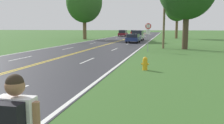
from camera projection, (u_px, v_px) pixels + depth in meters
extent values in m
cube|color=white|center=(4.00, 95.00, 8.25)|extent=(0.12, 3.00, 0.00)
cube|color=white|center=(88.00, 61.00, 16.93)|extent=(0.12, 3.00, 0.00)
cube|color=white|center=(115.00, 49.00, 25.60)|extent=(0.12, 3.00, 0.00)
cube|color=white|center=(128.00, 44.00, 34.28)|extent=(0.12, 3.00, 0.00)
cube|color=white|center=(136.00, 40.00, 42.95)|extent=(0.12, 3.00, 0.00)
cube|color=white|center=(141.00, 38.00, 51.63)|extent=(0.12, 3.00, 0.00)
cube|color=white|center=(145.00, 37.00, 60.30)|extent=(0.12, 3.00, 0.00)
cube|color=white|center=(148.00, 36.00, 68.98)|extent=(0.12, 3.00, 0.00)
cube|color=white|center=(150.00, 35.00, 77.65)|extent=(0.12, 3.00, 0.00)
cube|color=white|center=(152.00, 34.00, 86.33)|extent=(0.12, 3.00, 0.00)
cube|color=white|center=(153.00, 33.00, 95.00)|extent=(0.12, 3.00, 0.00)
cube|color=white|center=(154.00, 33.00, 103.67)|extent=(0.12, 3.00, 0.00)
cube|color=white|center=(21.00, 58.00, 18.13)|extent=(0.12, 3.00, 0.00)
cube|color=white|center=(68.00, 48.00, 26.80)|extent=(0.12, 3.00, 0.00)
cube|color=white|center=(93.00, 43.00, 35.48)|extent=(0.12, 3.00, 0.00)
cube|color=white|center=(107.00, 40.00, 44.15)|extent=(0.12, 3.00, 0.00)
cube|color=white|center=(117.00, 38.00, 52.83)|extent=(0.12, 3.00, 0.00)
cube|color=white|center=(124.00, 37.00, 61.50)|extent=(0.12, 3.00, 0.00)
cube|color=white|center=(130.00, 35.00, 70.18)|extent=(0.12, 3.00, 0.00)
cube|color=white|center=(134.00, 35.00, 78.85)|extent=(0.12, 3.00, 0.00)
cube|color=white|center=(137.00, 34.00, 87.53)|extent=(0.12, 3.00, 0.00)
cube|color=white|center=(140.00, 33.00, 96.20)|extent=(0.12, 3.00, 0.00)
cube|color=white|center=(142.00, 33.00, 104.87)|extent=(0.12, 3.00, 0.00)
cube|color=white|center=(17.00, 122.00, 2.92)|extent=(0.48, 0.21, 0.66)
sphere|color=#936647|center=(15.00, 86.00, 2.85)|extent=(0.24, 0.24, 0.24)
sphere|color=#2D2319|center=(15.00, 83.00, 2.85)|extent=(0.22, 0.22, 0.22)
cylinder|color=gold|center=(145.00, 65.00, 13.21)|extent=(0.27, 0.27, 0.56)
sphere|color=gold|center=(145.00, 59.00, 13.16)|extent=(0.26, 0.26, 0.26)
cylinder|color=gold|center=(148.00, 64.00, 13.16)|extent=(0.08, 0.10, 0.10)
cylinder|color=gold|center=(142.00, 64.00, 13.24)|extent=(0.08, 0.10, 0.10)
cylinder|color=gray|center=(148.00, 38.00, 23.29)|extent=(0.07, 0.07, 2.73)
cylinder|color=white|center=(148.00, 26.00, 23.11)|extent=(0.60, 0.02, 0.60)
torus|color=red|center=(148.00, 26.00, 23.09)|extent=(0.55, 0.07, 0.55)
cube|color=white|center=(148.00, 32.00, 23.19)|extent=(0.44, 0.02, 0.44)
cylinder|color=brown|center=(164.00, 12.00, 26.29)|extent=(0.24, 0.24, 8.17)
cylinder|color=brown|center=(177.00, 28.00, 50.96)|extent=(0.54, 0.54, 4.49)
ellipsoid|color=#2D5B23|center=(177.00, 6.00, 50.30)|extent=(5.40, 5.40, 6.21)
cylinder|color=brown|center=(85.00, 28.00, 47.40)|extent=(0.71, 0.71, 4.35)
ellipsoid|color=#2D5B23|center=(84.00, 2.00, 46.65)|extent=(7.08, 7.08, 8.15)
cylinder|color=#473828|center=(185.00, 30.00, 25.68)|extent=(0.62, 0.62, 4.12)
cylinder|color=black|center=(138.00, 41.00, 35.24)|extent=(0.21, 0.71, 0.71)
cylinder|color=black|center=(127.00, 41.00, 35.63)|extent=(0.21, 0.71, 0.71)
cylinder|color=black|center=(140.00, 40.00, 37.59)|extent=(0.21, 0.71, 0.71)
cylinder|color=black|center=(129.00, 40.00, 37.98)|extent=(0.21, 0.71, 0.71)
cube|color=navy|center=(133.00, 39.00, 36.58)|extent=(1.91, 3.96, 0.54)
cube|color=#1E232D|center=(133.00, 36.00, 36.50)|extent=(1.67, 2.77, 0.50)
cylinder|color=black|center=(142.00, 39.00, 41.64)|extent=(0.20, 0.75, 0.75)
cylinder|color=black|center=(132.00, 39.00, 42.03)|extent=(0.20, 0.75, 0.75)
cylinder|color=black|center=(143.00, 38.00, 44.52)|extent=(0.20, 0.75, 0.75)
cylinder|color=black|center=(134.00, 38.00, 44.92)|extent=(0.20, 0.75, 0.75)
cube|color=silver|center=(138.00, 37.00, 43.24)|extent=(1.97, 4.85, 0.65)
cube|color=#1E232D|center=(138.00, 33.00, 43.13)|extent=(1.73, 3.40, 0.85)
cylinder|color=black|center=(121.00, 35.00, 65.00)|extent=(0.21, 0.67, 0.66)
cylinder|color=black|center=(127.00, 35.00, 64.64)|extent=(0.21, 0.67, 0.66)
cylinder|color=black|center=(119.00, 35.00, 62.07)|extent=(0.21, 0.67, 0.66)
cylinder|color=black|center=(125.00, 35.00, 61.70)|extent=(0.21, 0.67, 0.66)
cube|color=maroon|center=(123.00, 34.00, 63.31)|extent=(1.97, 4.92, 0.62)
cube|color=#1E232D|center=(123.00, 31.00, 63.21)|extent=(1.72, 3.45, 0.75)
cylinder|color=black|center=(132.00, 33.00, 81.70)|extent=(0.22, 0.71, 0.71)
cylinder|color=black|center=(137.00, 33.00, 81.37)|extent=(0.22, 0.71, 0.71)
cylinder|color=black|center=(131.00, 33.00, 79.55)|extent=(0.22, 0.71, 0.71)
cylinder|color=black|center=(136.00, 33.00, 79.23)|extent=(0.22, 0.71, 0.71)
cube|color=#A81E1E|center=(134.00, 33.00, 80.43)|extent=(2.04, 3.62, 0.59)
cube|color=#1E232D|center=(134.00, 31.00, 80.34)|extent=(1.77, 2.55, 0.56)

